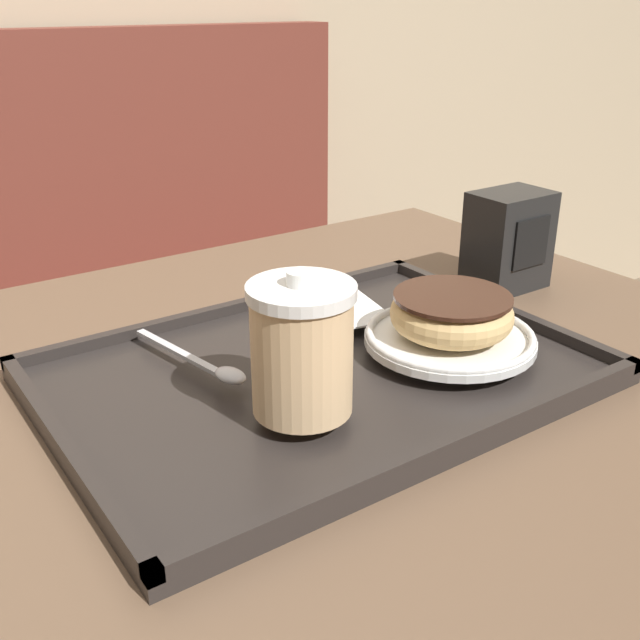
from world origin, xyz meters
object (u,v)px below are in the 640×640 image
Objects in this scene: coffee_cup_front at (302,348)px; spoon at (213,368)px; donut_chocolate_glazed at (452,313)px; napkin_dispenser at (508,240)px.

coffee_cup_front is 0.12m from spoon.
spoon is at bearing 160.62° from donut_chocolate_glazed.
spoon is 1.37× the size of napkin_dispenser.
donut_chocolate_glazed is at bearing -150.39° from napkin_dispenser.
donut_chocolate_glazed is 0.23m from spoon.
napkin_dispenser is at bearing 85.28° from spoon.
spoon is (-0.22, 0.08, -0.03)m from donut_chocolate_glazed.
donut_chocolate_glazed is 0.99× the size of napkin_dispenser.
spoon is at bearing 107.20° from coffee_cup_front.
napkin_dispenser reaches higher than donut_chocolate_glazed.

